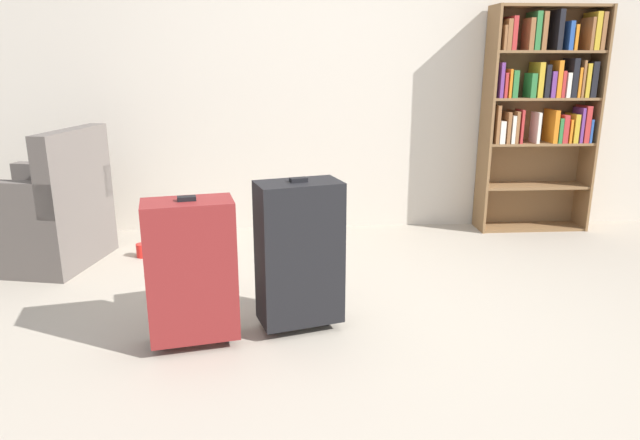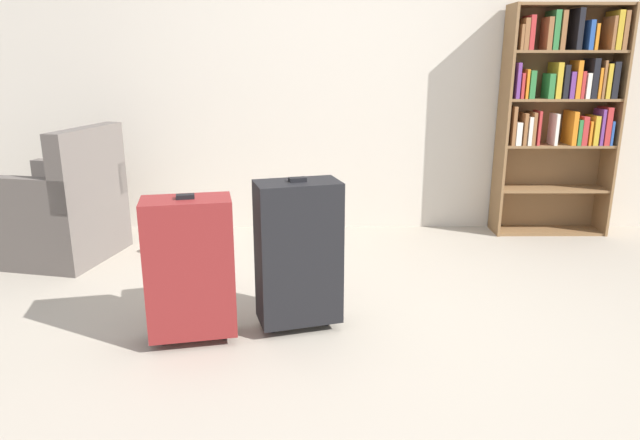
{
  "view_description": "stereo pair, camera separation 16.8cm",
  "coord_description": "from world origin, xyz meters",
  "px_view_note": "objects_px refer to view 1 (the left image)",
  "views": [
    {
      "loc": [
        -0.32,
        -2.39,
        1.33
      ],
      "look_at": [
        -0.14,
        0.35,
        0.55
      ],
      "focal_mm": 32.1,
      "sensor_mm": 36.0,
      "label": 1
    },
    {
      "loc": [
        -0.15,
        -2.4,
        1.33
      ],
      "look_at": [
        -0.14,
        0.35,
        0.55
      ],
      "focal_mm": 32.1,
      "sensor_mm": 36.0,
      "label": 2
    }
  ],
  "objects_px": {
    "mug": "(143,250)",
    "suitcase_dark_red": "(191,270)",
    "armchair": "(45,217)",
    "suitcase_black": "(299,253)",
    "bookshelf": "(542,103)"
  },
  "relations": [
    {
      "from": "mug",
      "to": "suitcase_black",
      "type": "height_order",
      "value": "suitcase_black"
    },
    {
      "from": "bookshelf",
      "to": "suitcase_black",
      "type": "height_order",
      "value": "bookshelf"
    },
    {
      "from": "mug",
      "to": "suitcase_dark_red",
      "type": "distance_m",
      "value": 1.44
    },
    {
      "from": "suitcase_black",
      "to": "suitcase_dark_red",
      "type": "relative_size",
      "value": 1.07
    },
    {
      "from": "bookshelf",
      "to": "mug",
      "type": "bearing_deg",
      "value": -169.98
    },
    {
      "from": "armchair",
      "to": "mug",
      "type": "bearing_deg",
      "value": 6.27
    },
    {
      "from": "armchair",
      "to": "suitcase_black",
      "type": "distance_m",
      "value": 1.98
    },
    {
      "from": "armchair",
      "to": "suitcase_dark_red",
      "type": "bearing_deg",
      "value": -47.04
    },
    {
      "from": "bookshelf",
      "to": "suitcase_dark_red",
      "type": "xyz_separation_m",
      "value": [
        -2.43,
        -1.82,
        -0.62
      ]
    },
    {
      "from": "armchair",
      "to": "mug",
      "type": "relative_size",
      "value": 7.5
    },
    {
      "from": "mug",
      "to": "suitcase_dark_red",
      "type": "height_order",
      "value": "suitcase_dark_red"
    },
    {
      "from": "suitcase_black",
      "to": "armchair",
      "type": "bearing_deg",
      "value": 146.56
    },
    {
      "from": "suitcase_black",
      "to": "suitcase_dark_red",
      "type": "xyz_separation_m",
      "value": [
        -0.51,
        -0.14,
        -0.02
      ]
    },
    {
      "from": "bookshelf",
      "to": "armchair",
      "type": "height_order",
      "value": "bookshelf"
    },
    {
      "from": "suitcase_dark_red",
      "to": "mug",
      "type": "bearing_deg",
      "value": 112.85
    }
  ]
}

